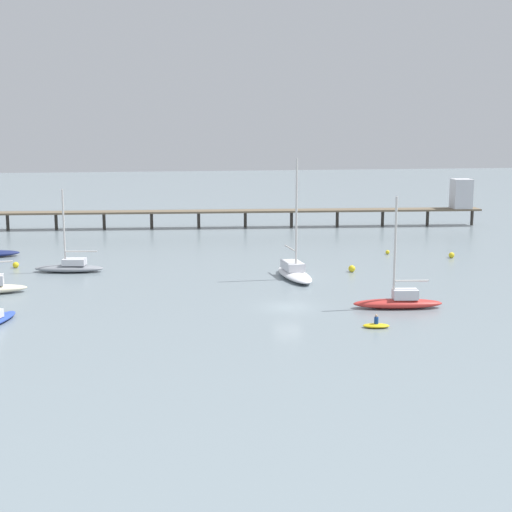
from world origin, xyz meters
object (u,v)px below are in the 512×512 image
(dinghy_yellow, at_px, (376,325))
(mooring_buoy_inner, at_px, (352,269))
(sailboat_gray, at_px, (70,266))
(mooring_buoy_far, at_px, (16,265))
(sailboat_white, at_px, (294,271))
(mooring_buoy_near, at_px, (452,255))
(mooring_buoy_outer, at_px, (388,252))
(sailboat_red, at_px, (399,300))
(pier, at_px, (302,206))

(dinghy_yellow, height_order, mooring_buoy_inner, dinghy_yellow)
(sailboat_gray, relative_size, mooring_buoy_far, 13.31)
(sailboat_white, bearing_deg, mooring_buoy_inner, 17.38)
(sailboat_white, height_order, mooring_buoy_near, sailboat_white)
(sailboat_gray, bearing_deg, mooring_buoy_outer, 7.88)
(mooring_buoy_far, bearing_deg, mooring_buoy_inner, -12.62)
(sailboat_white, distance_m, dinghy_yellow, 21.05)
(dinghy_yellow, height_order, mooring_buoy_outer, dinghy_yellow)
(dinghy_yellow, height_order, mooring_buoy_near, dinghy_yellow)
(sailboat_white, xyz_separation_m, dinghy_yellow, (2.54, -20.89, -0.54))
(sailboat_gray, bearing_deg, mooring_buoy_near, 1.96)
(mooring_buoy_inner, bearing_deg, mooring_buoy_near, 24.15)
(sailboat_white, bearing_deg, sailboat_red, -65.60)
(mooring_buoy_far, bearing_deg, mooring_buoy_near, -2.01)
(sailboat_white, xyz_separation_m, mooring_buoy_far, (-31.14, 10.84, -0.41))
(sailboat_red, distance_m, mooring_buoy_outer, 28.90)
(sailboat_red, height_order, mooring_buoy_near, sailboat_red)
(mooring_buoy_outer, xyz_separation_m, mooring_buoy_far, (-46.25, -2.02, 0.09))
(pier, relative_size, mooring_buoy_far, 119.67)
(mooring_buoy_inner, height_order, mooring_buoy_near, mooring_buoy_inner)
(sailboat_gray, distance_m, sailboat_red, 38.36)
(pier, bearing_deg, sailboat_red, -93.18)
(pier, xyz_separation_m, sailboat_gray, (-34.36, -32.45, -2.82))
(mooring_buoy_inner, height_order, mooring_buoy_far, mooring_buoy_inner)
(sailboat_white, bearing_deg, mooring_buoy_outer, 40.42)
(sailboat_white, height_order, dinghy_yellow, sailboat_white)
(dinghy_yellow, distance_m, mooring_buoy_outer, 36.03)
(sailboat_gray, xyz_separation_m, mooring_buoy_inner, (31.83, -5.11, -0.26))
(mooring_buoy_inner, xyz_separation_m, mooring_buoy_near, (14.98, 6.72, -0.03))
(mooring_buoy_far, bearing_deg, sailboat_red, -34.10)
(sailboat_gray, bearing_deg, sailboat_white, -16.67)
(sailboat_gray, relative_size, mooring_buoy_inner, 12.12)
(sailboat_gray, xyz_separation_m, mooring_buoy_outer, (39.73, 5.50, -0.38))
(mooring_buoy_outer, relative_size, mooring_buoy_far, 0.75)
(sailboat_white, relative_size, sailboat_red, 1.27)
(pier, distance_m, mooring_buoy_outer, 27.67)
(sailboat_gray, xyz_separation_m, sailboat_red, (31.32, -22.15, 0.07))
(sailboat_red, bearing_deg, pier, 86.82)
(pier, height_order, mooring_buoy_far, pier)
(mooring_buoy_inner, xyz_separation_m, mooring_buoy_outer, (7.90, 10.61, -0.12))
(mooring_buoy_near, bearing_deg, sailboat_white, -157.98)
(pier, bearing_deg, dinghy_yellow, -96.76)
(sailboat_gray, height_order, mooring_buoy_outer, sailboat_gray)
(sailboat_gray, bearing_deg, pier, 43.37)
(mooring_buoy_far, bearing_deg, sailboat_white, -19.20)
(mooring_buoy_far, bearing_deg, dinghy_yellow, -43.30)
(mooring_buoy_outer, bearing_deg, sailboat_gray, -172.12)
(sailboat_white, bearing_deg, mooring_buoy_near, 22.02)
(dinghy_yellow, distance_m, mooring_buoy_inner, 23.62)
(dinghy_yellow, bearing_deg, mooring_buoy_inner, 78.59)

